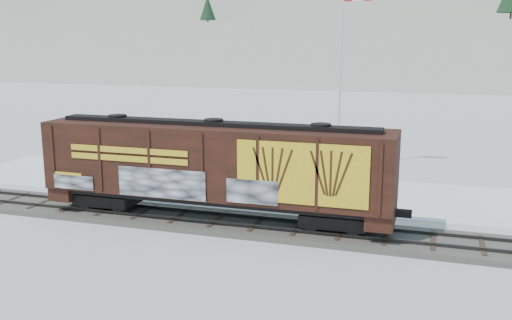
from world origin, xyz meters
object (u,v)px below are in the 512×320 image
(flagpole, at_px, (341,102))
(car_dark, at_px, (308,181))
(hopper_railcar, at_px, (214,164))
(car_silver, at_px, (243,173))
(car_white, at_px, (261,184))

(flagpole, bearing_deg, car_dark, -95.53)
(hopper_railcar, bearing_deg, car_silver, 98.69)
(hopper_railcar, xyz_separation_m, car_dark, (3.14, 6.78, -2.21))
(car_silver, distance_m, car_dark, 4.39)
(flagpole, distance_m, car_silver, 8.83)
(car_white, bearing_deg, hopper_railcar, 164.18)
(hopper_railcar, height_order, car_dark, hopper_railcar)
(flagpole, bearing_deg, car_silver, -128.94)
(hopper_railcar, height_order, car_silver, hopper_railcar)
(car_silver, distance_m, car_white, 2.69)
(hopper_railcar, distance_m, car_silver, 8.02)
(hopper_railcar, bearing_deg, flagpole, 74.52)
(hopper_railcar, height_order, car_white, hopper_railcar)
(hopper_railcar, bearing_deg, car_white, 83.46)
(flagpole, relative_size, car_silver, 2.77)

